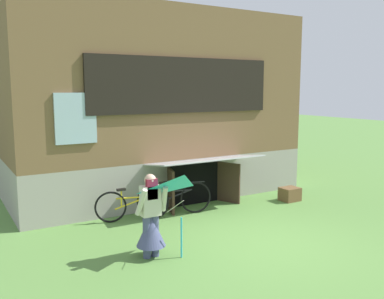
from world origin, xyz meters
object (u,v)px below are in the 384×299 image
at_px(bicycle_yellow, 132,205).
at_px(wooden_crate, 290,194).
at_px(person, 151,223).
at_px(kite, 185,198).
at_px(bicycle_black, 174,198).

height_order(bicycle_yellow, wooden_crate, bicycle_yellow).
relative_size(person, kite, 1.08).
xyz_separation_m(person, kite, (0.36, -0.57, 0.53)).
bearing_deg(wooden_crate, person, -162.15).
relative_size(person, bicycle_yellow, 0.92).
relative_size(kite, bicycle_black, 0.79).
bearing_deg(wooden_crate, bicycle_black, 171.95).
bearing_deg(kite, bicycle_yellow, 86.38).
height_order(kite, bicycle_black, kite).
bearing_deg(wooden_crate, kite, -154.59).
distance_m(person, bicycle_yellow, 2.17).
bearing_deg(bicycle_black, bicycle_yellow, -170.44).
xyz_separation_m(kite, wooden_crate, (4.45, 2.12, -0.99)).
distance_m(bicycle_yellow, wooden_crate, 4.32).
bearing_deg(kite, bicycle_black, 64.90).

